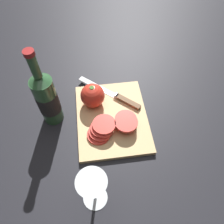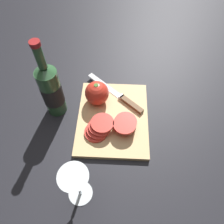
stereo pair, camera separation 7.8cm
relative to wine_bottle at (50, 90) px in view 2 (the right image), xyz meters
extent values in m
plane|color=black|center=(-0.02, 0.23, -0.11)|extent=(3.00, 3.00, 0.00)
cube|color=tan|center=(0.04, 0.21, -0.10)|extent=(0.32, 0.26, 0.02)
cylinder|color=#2D5633|center=(0.00, 0.00, -0.01)|extent=(0.07, 0.07, 0.20)
cone|color=#2D5633|center=(0.00, 0.00, 0.10)|extent=(0.07, 0.07, 0.02)
cylinder|color=#2D5633|center=(0.00, 0.00, 0.15)|extent=(0.03, 0.03, 0.08)
cylinder|color=maroon|center=(0.00, 0.00, 0.19)|extent=(0.03, 0.03, 0.01)
cylinder|color=black|center=(0.00, 0.00, -0.02)|extent=(0.07, 0.07, 0.08)
cylinder|color=silver|center=(0.31, 0.13, -0.11)|extent=(0.07, 0.07, 0.00)
cylinder|color=silver|center=(0.31, 0.13, -0.08)|extent=(0.01, 0.01, 0.06)
cone|color=silver|center=(0.31, 0.13, 0.00)|extent=(0.08, 0.08, 0.09)
cone|color=#DBCC84|center=(0.31, 0.13, -0.02)|extent=(0.04, 0.04, 0.04)
sphere|color=red|center=(-0.03, 0.15, -0.05)|extent=(0.09, 0.09, 0.09)
cylinder|color=#47702D|center=(-0.03, 0.15, -0.01)|extent=(0.02, 0.02, 0.01)
cube|color=silver|center=(-0.11, 0.18, -0.09)|extent=(0.14, 0.15, 0.00)
cube|color=silver|center=(-0.05, 0.24, -0.09)|extent=(0.02, 0.02, 0.01)
cube|color=brown|center=(-0.02, 0.28, -0.09)|extent=(0.08, 0.09, 0.01)
cylinder|color=red|center=(0.11, 0.16, -0.09)|extent=(0.08, 0.08, 0.01)
cylinder|color=red|center=(0.10, 0.17, -0.08)|extent=(0.08, 0.08, 0.01)
cylinder|color=red|center=(0.09, 0.17, -0.07)|extent=(0.08, 0.08, 0.01)
cylinder|color=red|center=(0.09, 0.18, -0.06)|extent=(0.08, 0.08, 0.01)
cylinder|color=red|center=(0.06, 0.26, -0.09)|extent=(0.08, 0.08, 0.01)
cylinder|color=red|center=(0.07, 0.26, -0.08)|extent=(0.08, 0.08, 0.01)
cylinder|color=red|center=(0.08, 0.26, -0.07)|extent=(0.08, 0.08, 0.01)
cylinder|color=red|center=(0.09, 0.26, -0.06)|extent=(0.08, 0.08, 0.01)
camera|label=1|loc=(0.47, 0.16, 0.58)|focal=35.00mm
camera|label=2|loc=(0.48, 0.24, 0.58)|focal=35.00mm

